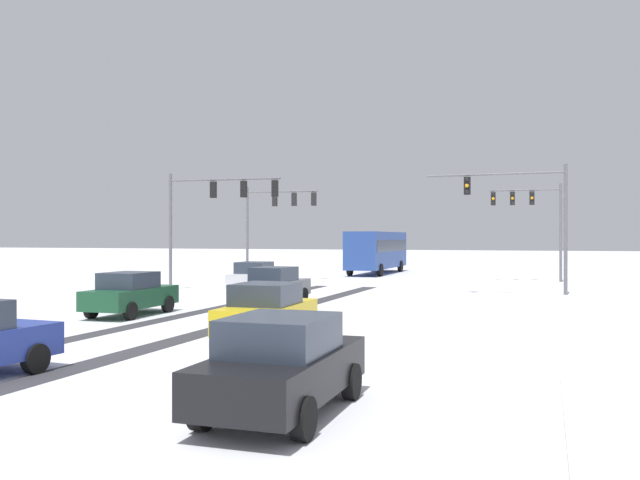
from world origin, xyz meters
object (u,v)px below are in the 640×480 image
traffic_signal_near_left (214,203)px  traffic_signal_far_right (532,210)px  traffic_signal_far_left (275,211)px  car_yellow_cab_fourth (267,311)px  car_white_lead (255,277)px  car_dark_green_third (130,294)px  bus_oncoming (377,249)px  car_black_sixth (282,364)px  car_grey_second (275,285)px  traffic_signal_near_right (525,206)px

traffic_signal_near_left → traffic_signal_far_right: (16.43, 13.66, -0.07)m
traffic_signal_far_left → car_yellow_cab_fourth: traffic_signal_far_left is taller
traffic_signal_near_left → traffic_signal_far_left: same height
traffic_signal_far_right → car_white_lead: size_ratio=1.55×
car_dark_green_third → bus_oncoming: 31.30m
traffic_signal_far_right → bus_oncoming: traffic_signal_far_right is taller
traffic_signal_near_left → car_white_lead: bearing=-8.0°
traffic_signal_far_left → car_yellow_cab_fourth: bearing=-67.4°
car_black_sixth → bus_oncoming: bus_oncoming is taller
traffic_signal_far_left → car_yellow_cab_fourth: (10.47, -25.18, -3.95)m
traffic_signal_far_right → car_grey_second: traffic_signal_far_right is taller
traffic_signal_far_right → traffic_signal_far_left: size_ratio=1.00×
bus_oncoming → car_yellow_cab_fourth: bearing=-80.9°
traffic_signal_far_left → car_grey_second: traffic_signal_far_left is taller
traffic_signal_far_right → car_black_sixth: (-3.14, -36.05, -3.93)m
car_dark_green_third → traffic_signal_far_left: bearing=98.6°
traffic_signal_far_right → car_white_lead: (-13.78, -14.03, -3.93)m
car_yellow_cab_fourth → traffic_signal_far_right: bearing=77.3°
traffic_signal_near_left → bus_oncoming: (4.32, 19.71, -2.82)m
car_dark_green_third → car_white_lead: bearing=90.3°
traffic_signal_far_right → traffic_signal_far_left: 17.39m
traffic_signal_far_right → car_white_lead: traffic_signal_far_right is taller
car_grey_second → car_yellow_cab_fourth: size_ratio=1.00×
car_yellow_cab_fourth → car_grey_second: bearing=111.9°
traffic_signal_near_left → traffic_signal_far_left: 9.89m
traffic_signal_near_right → car_black_sixth: traffic_signal_near_right is taller
traffic_signal_near_right → car_white_lead: bearing=-171.0°
traffic_signal_near_left → car_black_sixth: traffic_signal_near_left is taller
car_yellow_cab_fourth → car_black_sixth: (3.37, -7.08, 0.00)m
traffic_signal_far_right → car_dark_green_third: traffic_signal_far_right is taller
traffic_signal_far_left → car_grey_second: 17.47m
traffic_signal_near_left → car_black_sixth: 26.34m
car_yellow_cab_fourth → car_black_sixth: 7.84m
traffic_signal_far_left → car_black_sixth: traffic_signal_far_left is taller
traffic_signal_near_left → car_dark_green_third: bearing=-76.8°
car_black_sixth → bus_oncoming: 43.07m
car_black_sixth → traffic_signal_far_right: bearing=85.0°
traffic_signal_near_right → car_white_lead: 14.32m
traffic_signal_far_right → car_grey_second: 22.37m
traffic_signal_far_right → car_black_sixth: 36.40m
traffic_signal_far_left → car_black_sixth: (13.84, -32.27, -3.95)m
traffic_signal_near_right → traffic_signal_near_left: bearing=-173.8°
bus_oncoming → traffic_signal_far_left: bearing=-116.3°
traffic_signal_far_left → car_white_lead: (3.20, -10.25, -3.95)m
car_grey_second → car_dark_green_third: size_ratio=1.00×
car_white_lead → traffic_signal_far_right: bearing=45.5°
car_yellow_cab_fourth → traffic_signal_far_left: bearing=112.6°
traffic_signal_far_right → traffic_signal_near_right: same height
traffic_signal_far_right → car_dark_green_third: size_ratio=1.56×
car_dark_green_third → bus_oncoming: (1.62, 31.23, 1.18)m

